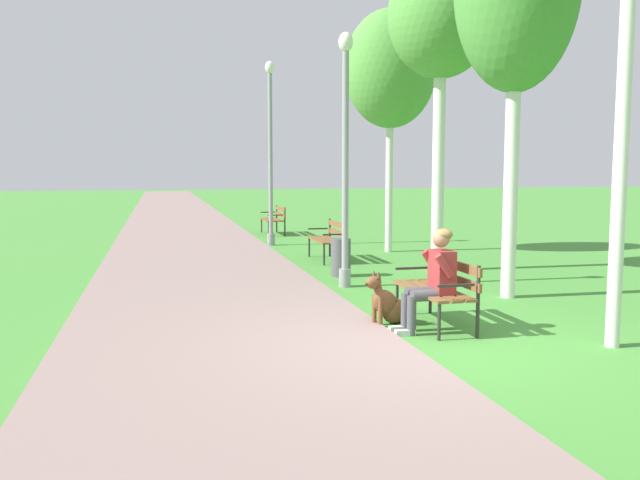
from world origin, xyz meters
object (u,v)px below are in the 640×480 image
object	(u,v)px
park_bench_mid	(330,237)
lamp_post_mid	(270,151)
birch_tree_fourth	(390,70)
lamp_post_near	(345,157)
park_bench_near	(439,285)
person_seated_on_near_bench	(433,276)
litter_bin	(341,257)
park_bench_far	(275,217)
birch_tree_third	(441,19)
dog_brown	(388,304)

from	to	relation	value
park_bench_mid	lamp_post_mid	distance (m)	3.77
park_bench_mid	birch_tree_fourth	distance (m)	4.30
lamp_post_near	park_bench_near	bearing A→B (deg)	-82.46
person_seated_on_near_bench	litter_bin	distance (m)	4.33
park_bench_mid	litter_bin	distance (m)	2.15
birch_tree_fourth	park_bench_far	bearing A→B (deg)	111.52
lamp_post_near	birch_tree_third	size ratio (longest dim) A/B	0.69
park_bench_far	birch_tree_third	world-z (taller)	birch_tree_third
park_bench_mid	lamp_post_mid	world-z (taller)	lamp_post_mid
lamp_post_mid	dog_brown	bearing A→B (deg)	-90.14
birch_tree_third	birch_tree_fourth	world-z (taller)	birch_tree_third
birch_tree_fourth	dog_brown	bearing A→B (deg)	-109.57
park_bench_mid	lamp_post_near	world-z (taller)	lamp_post_near
birch_tree_fourth	lamp_post_near	bearing A→B (deg)	-117.97
park_bench_near	park_bench_mid	xyz separation A→B (m)	(0.18, 6.14, 0.00)
person_seated_on_near_bench	birch_tree_fourth	world-z (taller)	birch_tree_fourth
park_bench_far	dog_brown	bearing A→B (deg)	-92.92
lamp_post_near	birch_tree_fourth	bearing A→B (deg)	62.03
park_bench_far	lamp_post_mid	size ratio (longest dim) A/B	0.32
person_seated_on_near_bench	lamp_post_near	xyz separation A→B (m)	(-0.18, 3.24, 1.47)
park_bench_mid	litter_bin	bearing A→B (deg)	-98.98
lamp_post_mid	birch_tree_third	bearing A→B (deg)	-64.44
park_bench_near	birch_tree_third	size ratio (longest dim) A/B	0.25
park_bench_near	lamp_post_mid	size ratio (longest dim) A/B	0.32
person_seated_on_near_bench	lamp_post_mid	size ratio (longest dim) A/B	0.27
lamp_post_near	birch_tree_third	world-z (taller)	birch_tree_third
park_bench_near	birch_tree_fourth	distance (m)	8.44
park_bench_near	birch_tree_fourth	xyz separation A→B (m)	(1.93, 7.31, 3.75)
lamp_post_near	lamp_post_mid	xyz separation A→B (m)	(-0.19, 6.36, 0.27)
person_seated_on_near_bench	birch_tree_fourth	size ratio (longest dim) A/B	0.22
birch_tree_fourth	person_seated_on_near_bench	bearing A→B (deg)	-105.69
park_bench_mid	dog_brown	world-z (taller)	park_bench_mid
park_bench_mid	litter_bin	size ratio (longest dim) A/B	2.14
park_bench_far	dog_brown	world-z (taller)	park_bench_far
birch_tree_fourth	litter_bin	distance (m)	5.52
park_bench_mid	birch_tree_third	bearing A→B (deg)	-48.58
lamp_post_near	litter_bin	size ratio (longest dim) A/B	5.93
birch_tree_third	litter_bin	world-z (taller)	birch_tree_third
dog_brown	lamp_post_near	bearing A→B (deg)	85.63
park_bench_mid	park_bench_far	bearing A→B (deg)	91.55
park_bench_far	lamp_post_mid	bearing A→B (deg)	-101.63
lamp_post_near	birch_tree_fourth	distance (m)	5.38
lamp_post_near	dog_brown	bearing A→B (deg)	-94.37
person_seated_on_near_bench	litter_bin	xyz separation A→B (m)	(0.05, 4.32, -0.33)
park_bench_near	lamp_post_near	world-z (taller)	lamp_post_near
litter_bin	person_seated_on_near_bench	bearing A→B (deg)	-90.63
park_bench_mid	birch_tree_third	size ratio (longest dim) A/B	0.25
lamp_post_mid	birch_tree_fourth	bearing A→B (deg)	-38.55
lamp_post_near	lamp_post_mid	bearing A→B (deg)	91.69
lamp_post_mid	birch_tree_fourth	size ratio (longest dim) A/B	0.83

